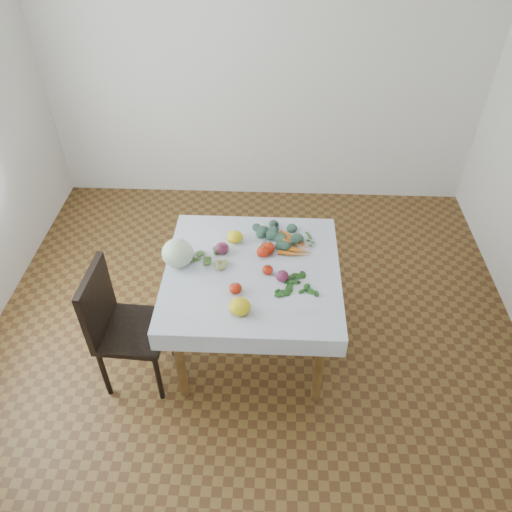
{
  "coord_description": "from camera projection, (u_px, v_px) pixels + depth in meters",
  "views": [
    {
      "loc": [
        0.13,
        -2.34,
        2.95
      ],
      "look_at": [
        0.02,
        0.06,
        0.82
      ],
      "focal_mm": 35.0,
      "sensor_mm": 36.0,
      "label": 1
    }
  ],
  "objects": [
    {
      "name": "tomato_a",
      "position": [
        263.0,
        252.0,
        3.28
      ],
      "size": [
        0.11,
        0.11,
        0.07
      ],
      "primitive_type": "ellipsoid",
      "rotation": [
        0.0,
        0.0,
        -0.39
      ],
      "color": "red",
      "rests_on": "tablecloth"
    },
    {
      "name": "table",
      "position": [
        252.0,
        281.0,
        3.28
      ],
      "size": [
        1.0,
        1.0,
        0.75
      ],
      "color": "brown",
      "rests_on": "ground"
    },
    {
      "name": "tomatillo_cluster",
      "position": [
        219.0,
        264.0,
        3.21
      ],
      "size": [
        0.17,
        0.11,
        0.05
      ],
      "color": "#BDC772",
      "rests_on": "tablecloth"
    },
    {
      "name": "kale_bunch",
      "position": [
        279.0,
        235.0,
        3.44
      ],
      "size": [
        0.34,
        0.27,
        0.04
      ],
      "color": "#345547",
      "rests_on": "tablecloth"
    },
    {
      "name": "chair",
      "position": [
        118.0,
        321.0,
        3.17
      ],
      "size": [
        0.44,
        0.44,
        0.93
      ],
      "color": "black",
      "rests_on": "ground"
    },
    {
      "name": "tomato_c",
      "position": [
        268.0,
        270.0,
        3.16
      ],
      "size": [
        0.09,
        0.09,
        0.06
      ],
      "primitive_type": "ellipsoid",
      "rotation": [
        0.0,
        0.0,
        -0.36
      ],
      "color": "red",
      "rests_on": "tablecloth"
    },
    {
      "name": "onion_a",
      "position": [
        222.0,
        248.0,
        3.31
      ],
      "size": [
        0.12,
        0.12,
        0.08
      ],
      "primitive_type": "ellipsoid",
      "rotation": [
        0.0,
        0.0,
        -0.37
      ],
      "color": "#551838",
      "rests_on": "tablecloth"
    },
    {
      "name": "heirloom_back",
      "position": [
        235.0,
        237.0,
        3.4
      ],
      "size": [
        0.14,
        0.14,
        0.08
      ],
      "primitive_type": "ellipsoid",
      "rotation": [
        0.0,
        0.0,
        -0.34
      ],
      "color": "yellow",
      "rests_on": "tablecloth"
    },
    {
      "name": "basil_bunch",
      "position": [
        296.0,
        285.0,
        3.09
      ],
      "size": [
        0.27,
        0.21,
        0.01
      ],
      "color": "#275B1C",
      "rests_on": "tablecloth"
    },
    {
      "name": "back_wall",
      "position": [
        263.0,
        62.0,
        4.31
      ],
      "size": [
        4.0,
        0.04,
        2.7
      ],
      "primitive_type": "cube",
      "color": "white",
      "rests_on": "ground"
    },
    {
      "name": "cabbage",
      "position": [
        178.0,
        253.0,
        3.19
      ],
      "size": [
        0.22,
        0.22,
        0.18
      ],
      "primitive_type": "ellipsoid",
      "rotation": [
        0.0,
        0.0,
        -0.07
      ],
      "color": "beige",
      "rests_on": "tablecloth"
    },
    {
      "name": "tablecloth",
      "position": [
        252.0,
        270.0,
        3.21
      ],
      "size": [
        1.12,
        1.12,
        0.01
      ],
      "primitive_type": "cube",
      "color": "white",
      "rests_on": "table"
    },
    {
      "name": "heirloom_front",
      "position": [
        240.0,
        307.0,
        2.9
      ],
      "size": [
        0.16,
        0.16,
        0.09
      ],
      "primitive_type": "ellipsoid",
      "rotation": [
        0.0,
        0.0,
        0.34
      ],
      "color": "yellow",
      "rests_on": "tablecloth"
    },
    {
      "name": "onion_b",
      "position": [
        282.0,
        276.0,
        3.11
      ],
      "size": [
        0.09,
        0.09,
        0.07
      ],
      "primitive_type": "ellipsoid",
      "rotation": [
        0.0,
        0.0,
        0.15
      ],
      "color": "#551838",
      "rests_on": "tablecloth"
    },
    {
      "name": "ground",
      "position": [
        253.0,
        344.0,
        3.71
      ],
      "size": [
        4.0,
        4.0,
        0.0
      ],
      "primitive_type": "plane",
      "color": "brown"
    },
    {
      "name": "dill_bunch",
      "position": [
        204.0,
        255.0,
        3.29
      ],
      "size": [
        0.19,
        0.19,
        0.02
      ],
      "color": "#52853D",
      "rests_on": "tablecloth"
    },
    {
      "name": "tomato_d",
      "position": [
        236.0,
        288.0,
        3.03
      ],
      "size": [
        0.09,
        0.09,
        0.07
      ],
      "primitive_type": "ellipsoid",
      "rotation": [
        0.0,
        0.0,
        0.18
      ],
      "color": "red",
      "rests_on": "tablecloth"
    },
    {
      "name": "tomato_b",
      "position": [
        268.0,
        248.0,
        3.31
      ],
      "size": [
        0.11,
        0.11,
        0.08
      ],
      "primitive_type": "ellipsoid",
      "rotation": [
        0.0,
        0.0,
        -0.26
      ],
      "color": "red",
      "rests_on": "tablecloth"
    },
    {
      "name": "carrot_bunch",
      "position": [
        295.0,
        246.0,
        3.36
      ],
      "size": [
        0.22,
        0.27,
        0.03
      ],
      "color": "orange",
      "rests_on": "tablecloth"
    }
  ]
}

